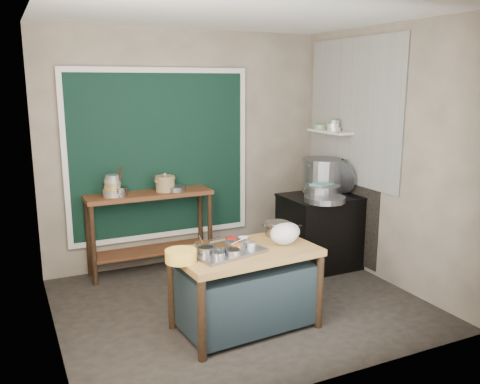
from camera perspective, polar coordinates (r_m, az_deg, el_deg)
name	(u,v)px	position (r m, az deg, el deg)	size (l,w,h in m)	color
floor	(240,304)	(5.27, -0.03, -12.49)	(3.50, 3.00, 0.02)	#2E2923
back_wall	(187,149)	(6.24, -6.01, 4.85)	(3.50, 0.02, 2.80)	gray
left_wall	(44,183)	(4.41, -21.18, 0.99)	(0.02, 3.00, 2.80)	gray
right_wall	(384,156)	(5.82, 15.86, 3.92)	(0.02, 3.00, 2.80)	gray
ceiling	(240,12)	(4.83, -0.04, 19.55)	(3.50, 3.00, 0.02)	gray
curtain_panel	(160,155)	(6.10, -8.98, 4.13)	(2.10, 0.02, 1.90)	black
curtain_frame	(160,155)	(6.09, -8.95, 4.12)	(2.22, 0.03, 2.02)	beige
tile_panel	(353,112)	(6.18, 12.55, 8.76)	(0.02, 1.70, 1.70)	#B2B2AA
soot_patch	(344,205)	(6.43, 11.57, -1.45)	(0.01, 1.30, 1.30)	black
wall_shelf	(330,131)	(6.38, 10.04, 6.71)	(0.22, 0.70, 0.03)	beige
prep_table	(246,289)	(4.65, 0.63, -10.84)	(1.25, 0.72, 0.75)	olive
back_counter	(151,232)	(6.06, -10.01, -4.46)	(1.45, 0.40, 0.95)	#572D18
stove_block	(321,232)	(6.20, 9.12, -4.49)	(0.90, 0.68, 0.85)	black
stove_top	(323,197)	(6.09, 9.26, -0.53)	(0.92, 0.69, 0.03)	black
condiment_tray	(226,251)	(4.43, -1.63, -6.64)	(0.61, 0.44, 0.03)	gray
condiment_bowls	(224,247)	(4.41, -1.77, -6.20)	(0.54, 0.42, 0.06)	gray
yellow_basin	(181,256)	(4.23, -6.66, -7.14)	(0.26, 0.26, 0.10)	#EEB646
saucepan	(277,229)	(4.91, 4.17, -4.13)	(0.24, 0.24, 0.13)	gray
plastic_bag_a	(284,234)	(4.64, 4.96, -4.71)	(0.26, 0.22, 0.20)	white
plastic_bag_b	(288,232)	(4.75, 5.42, -4.47)	(0.23, 0.19, 0.17)	white
bowl_stack	(112,187)	(5.80, -14.16, 0.53)	(0.22, 0.22, 0.24)	tan
utensil_cup	(120,192)	(5.81, -13.28, 0.04)	(0.17, 0.17, 0.10)	gray
ceramic_crock	(165,184)	(5.96, -8.40, 0.85)	(0.24, 0.24, 0.16)	#998253
wide_bowl	(176,189)	(5.97, -7.24, 0.38)	(0.23, 0.23, 0.06)	gray
stock_pot	(323,175)	(6.26, 9.27, 1.86)	(0.52, 0.52, 0.41)	gray
pot_lid	(340,177)	(6.20, 11.21, 1.70)	(0.42, 0.42, 0.02)	gray
steamer	(321,191)	(6.00, 9.13, 0.12)	(0.44, 0.44, 0.14)	gray
green_cloth	(322,184)	(5.99, 9.16, 0.86)	(0.24, 0.18, 0.02)	#63A398
shallow_pan	(325,199)	(5.77, 9.48, -0.79)	(0.46, 0.46, 0.06)	gray
shelf_bowl_stack	(334,126)	(6.31, 10.46, 7.33)	(0.16, 0.16, 0.13)	silver
shelf_bowl_green	(321,127)	(6.54, 9.05, 7.25)	(0.16, 0.16, 0.06)	gray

